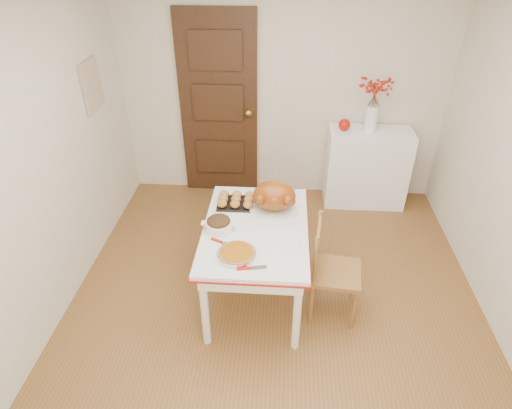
# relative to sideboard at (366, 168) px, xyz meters

# --- Properties ---
(floor) EXTENTS (3.50, 4.00, 0.00)m
(floor) POSITION_rel_sideboard_xyz_m (-0.96, -1.78, -0.44)
(floor) COLOR brown
(floor) RESTS_ON ground
(wall_back) EXTENTS (3.50, 0.00, 2.50)m
(wall_back) POSITION_rel_sideboard_xyz_m (-0.96, 0.22, 0.81)
(wall_back) COLOR beige
(wall_back) RESTS_ON ground
(wall_left) EXTENTS (0.00, 4.00, 2.50)m
(wall_left) POSITION_rel_sideboard_xyz_m (-2.71, -1.78, 0.81)
(wall_left) COLOR beige
(wall_left) RESTS_ON ground
(door_back) EXTENTS (0.85, 0.06, 2.06)m
(door_back) POSITION_rel_sideboard_xyz_m (-1.66, 0.19, 0.59)
(door_back) COLOR black
(door_back) RESTS_ON ground
(photo_board) EXTENTS (0.03, 0.35, 0.45)m
(photo_board) POSITION_rel_sideboard_xyz_m (-2.69, -0.58, 1.06)
(photo_board) COLOR beige
(photo_board) RESTS_ON ground
(sideboard) EXTENTS (0.88, 0.39, 0.88)m
(sideboard) POSITION_rel_sideboard_xyz_m (0.00, 0.00, 0.00)
(sideboard) COLOR white
(sideboard) RESTS_ON floor
(kitchen_table) EXTENTS (0.84, 1.22, 0.73)m
(kitchen_table) POSITION_rel_sideboard_xyz_m (-1.13, -1.60, -0.08)
(kitchen_table) COLOR white
(kitchen_table) RESTS_ON floor
(chair_oak) EXTENTS (0.43, 0.43, 0.87)m
(chair_oak) POSITION_rel_sideboard_xyz_m (-0.48, -1.73, -0.01)
(chair_oak) COLOR olive
(chair_oak) RESTS_ON floor
(berry_vase) EXTENTS (0.29, 0.29, 0.57)m
(berry_vase) POSITION_rel_sideboard_xyz_m (-0.03, 0.00, 0.72)
(berry_vase) COLOR white
(berry_vase) RESTS_ON sideboard
(apple) EXTENTS (0.12, 0.12, 0.12)m
(apple) POSITION_rel_sideboard_xyz_m (-0.30, 0.00, 0.50)
(apple) COLOR #B91306
(apple) RESTS_ON sideboard
(turkey_platter) EXTENTS (0.49, 0.44, 0.26)m
(turkey_platter) POSITION_rel_sideboard_xyz_m (-1.00, -1.35, 0.42)
(turkey_platter) COLOR #99430F
(turkey_platter) RESTS_ON kitchen_table
(pumpkin_pie) EXTENTS (0.29, 0.29, 0.06)m
(pumpkin_pie) POSITION_rel_sideboard_xyz_m (-1.24, -1.96, 0.32)
(pumpkin_pie) COLOR #9A520B
(pumpkin_pie) RESTS_ON kitchen_table
(stuffing_dish) EXTENTS (0.30, 0.25, 0.11)m
(stuffing_dish) POSITION_rel_sideboard_xyz_m (-1.41, -1.65, 0.34)
(stuffing_dish) COLOR #4C2B14
(stuffing_dish) RESTS_ON kitchen_table
(rolls_tray) EXTENTS (0.31, 0.25, 0.08)m
(rolls_tray) POSITION_rel_sideboard_xyz_m (-1.32, -1.28, 0.33)
(rolls_tray) COLOR #AE7D2B
(rolls_tray) RESTS_ON kitchen_table
(pie_server) EXTENTS (0.22, 0.10, 0.01)m
(pie_server) POSITION_rel_sideboard_xyz_m (-1.12, -2.09, 0.30)
(pie_server) COLOR silver
(pie_server) RESTS_ON kitchen_table
(carving_knife) EXTENTS (0.27, 0.17, 0.01)m
(carving_knife) POSITION_rel_sideboard_xyz_m (-1.33, -1.83, 0.30)
(carving_knife) COLOR silver
(carving_knife) RESTS_ON kitchen_table
(drinking_glass) EXTENTS (0.06, 0.06, 0.10)m
(drinking_glass) POSITION_rel_sideboard_xyz_m (-1.11, -1.15, 0.34)
(drinking_glass) COLOR white
(drinking_glass) RESTS_ON kitchen_table
(shaker_pair) EXTENTS (0.09, 0.05, 0.08)m
(shaker_pair) POSITION_rel_sideboard_xyz_m (-0.86, -1.12, 0.33)
(shaker_pair) COLOR white
(shaker_pair) RESTS_ON kitchen_table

